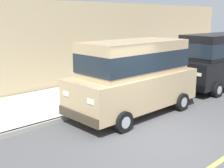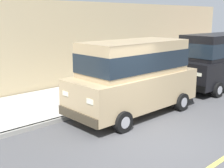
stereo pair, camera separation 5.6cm
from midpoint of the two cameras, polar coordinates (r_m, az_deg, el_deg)
The scene contains 8 objects.
ground_plane at distance 8.14m, azimuth 9.34°, elevation -11.12°, with size 80.00×80.00×0.00m, color #4C4C4F.
curb at distance 10.23m, azimuth -5.03°, elevation -5.47°, with size 0.16×64.00×0.14m, color gray.
sidewalk at distance 11.64m, azimuth -10.53°, elevation -3.34°, with size 3.60×64.00×0.14m, color #B7B5AD.
lane_centre_line at distance 7.39m, azimuth 19.51°, elevation -14.35°, with size 0.12×57.60×0.01m, color #E0D64C.
car_tan_van at distance 9.96m, azimuth 4.22°, elevation 1.93°, with size 2.15×4.90×2.52m.
car_black_van at distance 14.50m, azimuth 19.64°, elevation 4.71°, with size 2.25×4.96×2.52m.
dog_brown at distance 12.26m, azimuth -5.20°, elevation -0.59°, with size 0.74×0.33×0.49m.
building_facade at distance 15.87m, azimuth -0.09°, elevation 8.31°, with size 0.50×20.00×3.99m, color tan.
Camera 1 is at (4.44, -5.97, 3.31)m, focal length 46.95 mm.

